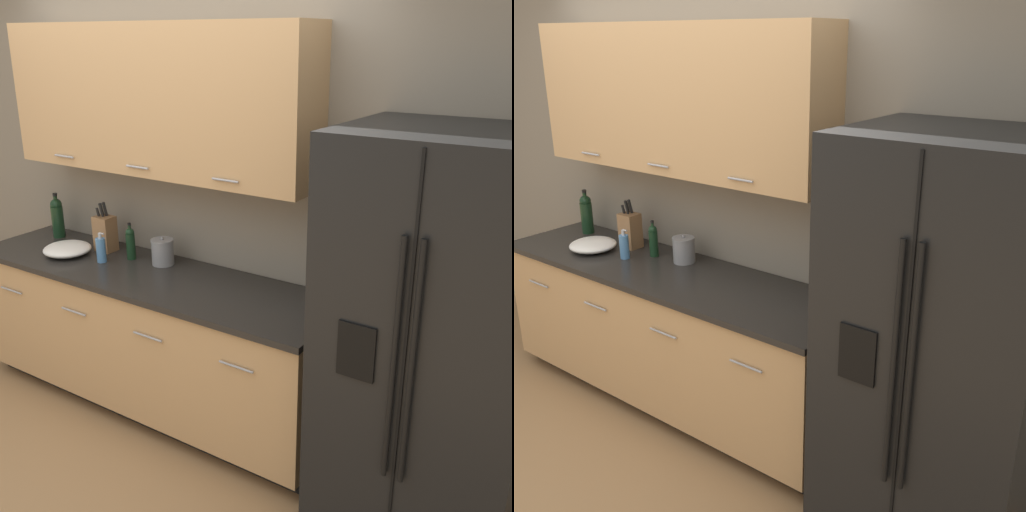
# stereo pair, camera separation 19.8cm
# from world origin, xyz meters

# --- Properties ---
(ground_plane) EXTENTS (14.00, 14.00, 0.00)m
(ground_plane) POSITION_xyz_m (0.00, 0.00, 0.00)
(ground_plane) COLOR #997047
(wall_back) EXTENTS (10.00, 0.39, 2.60)m
(wall_back) POSITION_xyz_m (-0.02, 1.30, 1.47)
(wall_back) COLOR gray
(wall_back) RESTS_ON ground_plane
(counter_unit) EXTENTS (2.44, 0.64, 0.90)m
(counter_unit) POSITION_xyz_m (-0.06, 1.01, 0.46)
(counter_unit) COLOR black
(counter_unit) RESTS_ON ground_plane
(refrigerator) EXTENTS (0.87, 0.77, 1.88)m
(refrigerator) POSITION_xyz_m (1.67, 0.94, 0.94)
(refrigerator) COLOR black
(refrigerator) RESTS_ON ground_plane
(knife_block) EXTENTS (0.12, 0.10, 0.32)m
(knife_block) POSITION_xyz_m (-0.52, 1.14, 1.02)
(knife_block) COLOR olive
(knife_block) RESTS_ON counter_unit
(wine_bottle) EXTENTS (0.08, 0.08, 0.31)m
(wine_bottle) POSITION_xyz_m (-1.01, 1.17, 1.05)
(wine_bottle) COLOR black
(wine_bottle) RESTS_ON counter_unit
(soap_dispenser) EXTENTS (0.06, 0.06, 0.19)m
(soap_dispenser) POSITION_xyz_m (-0.39, 0.98, 0.98)
(soap_dispenser) COLOR #4C7FB2
(soap_dispenser) RESTS_ON counter_unit
(oil_bottle) EXTENTS (0.06, 0.06, 0.23)m
(oil_bottle) POSITION_xyz_m (-0.28, 1.11, 1.01)
(oil_bottle) COLOR black
(oil_bottle) RESTS_ON counter_unit
(steel_canister) EXTENTS (0.14, 0.14, 0.18)m
(steel_canister) POSITION_xyz_m (-0.05, 1.15, 0.99)
(steel_canister) COLOR gray
(steel_canister) RESTS_ON counter_unit
(mixing_bowl) EXTENTS (0.30, 0.30, 0.07)m
(mixing_bowl) POSITION_xyz_m (-0.67, 0.95, 0.94)
(mixing_bowl) COLOR white
(mixing_bowl) RESTS_ON counter_unit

